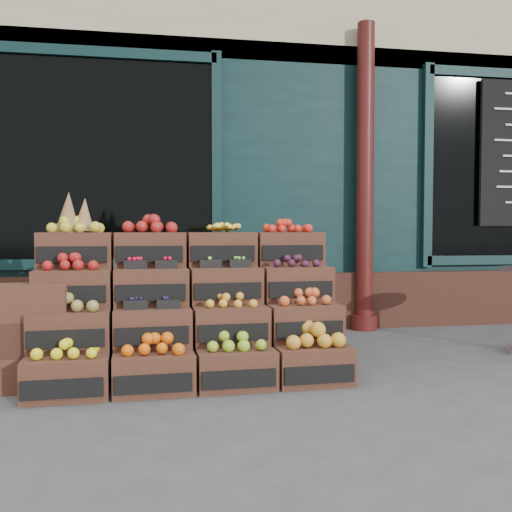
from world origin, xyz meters
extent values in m
plane|color=#454547|center=(0.00, 0.00, 0.00)|extent=(60.00, 60.00, 0.00)
cube|color=black|center=(0.00, 5.20, 2.40)|extent=(12.00, 6.00, 4.80)
cube|color=black|center=(0.00, 2.25, 1.50)|extent=(12.00, 0.12, 3.00)
cube|color=#371D16|center=(0.00, 2.18, 0.30)|extent=(12.00, 0.18, 0.60)
cube|color=black|center=(-1.60, 2.18, 1.75)|extent=(2.40, 0.06, 2.00)
cylinder|color=#43110F|center=(1.20, 2.05, 1.60)|extent=(0.18, 0.18, 3.20)
cube|color=#49291D|center=(-1.52, 0.04, 0.13)|extent=(0.53, 0.38, 0.26)
cube|color=black|center=(-1.52, -0.15, 0.10)|extent=(0.48, 0.03, 0.12)
cube|color=yellow|center=(-1.52, 0.04, 0.30)|extent=(0.42, 0.29, 0.08)
cube|color=#49291D|center=(-0.99, 0.06, 0.13)|extent=(0.53, 0.38, 0.26)
cube|color=black|center=(-0.98, -0.13, 0.10)|extent=(0.48, 0.03, 0.12)
cube|color=#DE5A0B|center=(-0.99, 0.06, 0.30)|extent=(0.42, 0.29, 0.09)
cube|color=#49291D|center=(-0.45, 0.08, 0.13)|extent=(0.53, 0.38, 0.26)
cube|color=black|center=(-0.44, -0.11, 0.10)|extent=(0.48, 0.03, 0.12)
cube|color=#8BB622|center=(-0.45, 0.08, 0.30)|extent=(0.42, 0.29, 0.09)
cube|color=#49291D|center=(0.09, 0.10, 0.13)|extent=(0.53, 0.38, 0.26)
cube|color=black|center=(0.09, -0.09, 0.10)|extent=(0.48, 0.03, 0.12)
cube|color=#C78826|center=(0.09, 0.10, 0.32)|extent=(0.42, 0.29, 0.12)
cube|color=#49291D|center=(-1.53, 0.26, 0.39)|extent=(0.53, 0.38, 0.26)
cube|color=black|center=(-1.53, 0.07, 0.36)|extent=(0.48, 0.03, 0.12)
cube|color=olive|center=(-1.53, 0.26, 0.56)|extent=(0.42, 0.29, 0.09)
cube|color=#49291D|center=(-1.00, 0.28, 0.39)|extent=(0.53, 0.38, 0.26)
cube|color=black|center=(-0.99, 0.09, 0.36)|extent=(0.48, 0.03, 0.12)
cube|color=#201A4E|center=(-1.00, 0.28, 0.53)|extent=(0.42, 0.29, 0.03)
cube|color=#49291D|center=(-0.46, 0.30, 0.39)|extent=(0.53, 0.38, 0.26)
cube|color=black|center=(-0.45, 0.11, 0.36)|extent=(0.48, 0.03, 0.12)
cube|color=orange|center=(-0.46, 0.30, 0.55)|extent=(0.42, 0.29, 0.07)
cube|color=#49291D|center=(0.08, 0.32, 0.39)|extent=(0.53, 0.38, 0.26)
cube|color=black|center=(0.08, 0.13, 0.36)|extent=(0.48, 0.03, 0.12)
cube|color=#C65324|center=(0.08, 0.32, 0.56)|extent=(0.42, 0.29, 0.08)
cube|color=#49291D|center=(-1.54, 0.48, 0.65)|extent=(0.53, 0.38, 0.26)
cube|color=black|center=(-1.53, 0.29, 0.62)|extent=(0.48, 0.03, 0.12)
cube|color=maroon|center=(-1.54, 0.48, 0.82)|extent=(0.42, 0.29, 0.09)
cube|color=#49291D|center=(-1.00, 0.50, 0.65)|extent=(0.53, 0.38, 0.26)
cube|color=black|center=(-1.00, 0.31, 0.62)|extent=(0.48, 0.03, 0.12)
cube|color=#B50E2B|center=(-1.00, 0.50, 0.79)|extent=(0.42, 0.29, 0.03)
cube|color=#49291D|center=(-0.47, 0.52, 0.65)|extent=(0.53, 0.38, 0.26)
cube|color=black|center=(-0.46, 0.33, 0.62)|extent=(0.48, 0.03, 0.12)
cube|color=#8CCC49|center=(-0.47, 0.52, 0.79)|extent=(0.42, 0.29, 0.03)
cube|color=#49291D|center=(0.07, 0.54, 0.65)|extent=(0.53, 0.38, 0.26)
cube|color=black|center=(0.08, 0.34, 0.62)|extent=(0.48, 0.03, 0.12)
cube|color=#361526|center=(0.07, 0.54, 0.81)|extent=(0.42, 0.29, 0.07)
cube|color=#49291D|center=(-1.55, 0.70, 0.90)|extent=(0.53, 0.38, 0.26)
cube|color=black|center=(-1.54, 0.51, 0.88)|extent=(0.48, 0.03, 0.12)
cube|color=gold|center=(-1.55, 0.70, 1.08)|extent=(0.42, 0.29, 0.09)
cube|color=#49291D|center=(-1.01, 0.72, 0.90)|extent=(0.53, 0.38, 0.26)
cube|color=black|center=(-1.00, 0.53, 0.88)|extent=(0.48, 0.03, 0.12)
cube|color=maroon|center=(-1.01, 0.72, 1.08)|extent=(0.42, 0.29, 0.10)
cube|color=#49291D|center=(-0.47, 0.74, 0.90)|extent=(0.53, 0.38, 0.26)
cube|color=black|center=(-0.47, 0.54, 0.88)|extent=(0.48, 0.03, 0.12)
cube|color=yellow|center=(-0.47, 0.74, 1.07)|extent=(0.42, 0.29, 0.08)
cube|color=#49291D|center=(0.06, 0.75, 0.90)|extent=(0.53, 0.38, 0.26)
cube|color=black|center=(0.07, 0.56, 0.88)|extent=(0.48, 0.03, 0.12)
cube|color=red|center=(0.06, 0.75, 1.07)|extent=(0.42, 0.29, 0.08)
cube|color=#371D16|center=(-0.73, 0.29, 0.13)|extent=(2.14, 0.43, 0.26)
cube|color=#371D16|center=(-0.73, 0.51, 0.26)|extent=(2.14, 0.43, 0.52)
cube|color=#371D16|center=(-0.74, 0.73, 0.39)|extent=(2.14, 0.43, 0.78)
cone|color=olive|center=(-1.60, 0.70, 1.18)|extent=(0.18, 0.18, 0.30)
cone|color=olive|center=(-1.49, 0.74, 1.16)|extent=(0.16, 0.16, 0.26)
cube|color=#49291D|center=(-1.78, 0.29, 0.12)|extent=(0.48, 0.34, 0.23)
cube|color=#371D16|center=(-1.78, 0.29, 0.35)|extent=(0.48, 0.34, 0.23)
cube|color=#49291D|center=(-1.78, 0.29, 0.58)|extent=(0.48, 0.34, 0.23)
imported|color=#154B20|center=(-2.05, 2.85, 1.04)|extent=(0.89, 0.75, 2.08)
camera|label=1|loc=(-0.97, -3.65, 1.05)|focal=40.00mm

